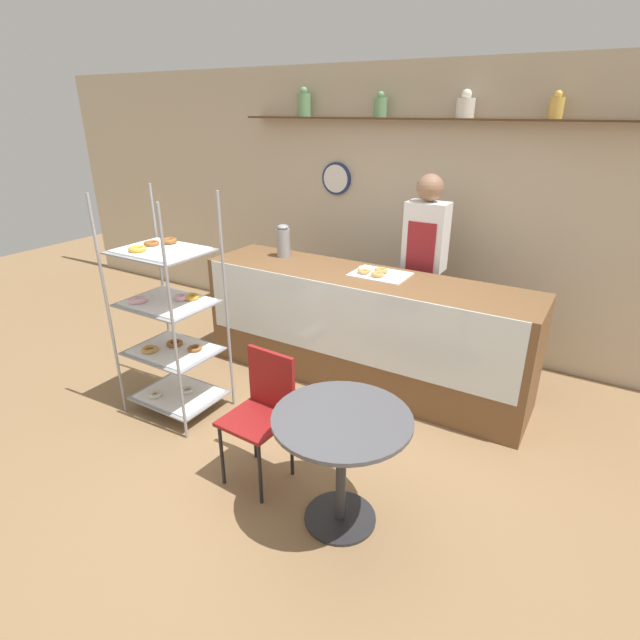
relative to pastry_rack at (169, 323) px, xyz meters
name	(u,v)px	position (x,y,z in m)	size (l,w,h in m)	color
ground_plane	(293,442)	(1.07, 0.10, -0.76)	(14.00, 14.00, 0.00)	olive
back_wall	(416,210)	(1.07, 2.32, 0.60)	(10.00, 0.30, 2.70)	beige
display_counter	(362,329)	(1.07, 1.20, -0.26)	(2.91, 0.69, 1.00)	brown
pastry_rack	(169,323)	(0.00, 0.00, 0.00)	(0.71, 0.57, 1.76)	gray
person_worker	(424,264)	(1.38, 1.76, 0.24)	(0.36, 0.24, 1.79)	#282833
cafe_table	(342,443)	(1.73, -0.38, -0.21)	(0.79, 0.79, 0.73)	#262628
cafe_chair	(263,404)	(1.10, -0.26, -0.22)	(0.40, 0.40, 0.88)	black
coffee_carafe	(283,241)	(0.16, 1.32, 0.39)	(0.13, 0.13, 0.31)	gray
donut_tray_counter	(377,273)	(1.15, 1.26, 0.25)	(0.47, 0.35, 0.05)	white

